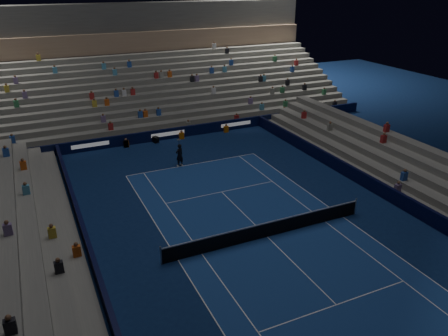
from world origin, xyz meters
name	(u,v)px	position (x,y,z in m)	size (l,w,h in m)	color
ground	(267,237)	(0.00, 0.00, 0.00)	(90.00, 90.00, 0.00)	#0C1E4A
court_surface	(267,237)	(0.00, 0.00, 0.01)	(10.97, 23.77, 0.01)	navy
sponsor_barrier_far	(168,134)	(0.00, 18.50, 0.50)	(44.00, 0.25, 1.00)	black
sponsor_barrier_east	(395,197)	(9.70, 0.00, 0.50)	(0.25, 37.00, 1.00)	black
sponsor_barrier_west	(97,273)	(-9.70, 0.00, 0.50)	(0.25, 37.00, 1.00)	black
grandstand_main	(139,83)	(0.00, 27.90, 3.38)	(44.00, 15.20, 11.20)	slate
grandstand_east	(434,182)	(13.17, 0.00, 0.92)	(5.00, 37.00, 2.50)	slate
grandstand_west	(19,285)	(-13.17, 0.00, 0.92)	(5.00, 37.00, 2.50)	slate
tennis_net	(267,229)	(0.00, 0.00, 0.50)	(12.90, 0.10, 1.10)	#B2B2B7
tennis_player	(179,155)	(-1.11, 11.99, 0.94)	(0.68, 0.45, 1.87)	black
broadcast_camera	(156,140)	(-1.28, 18.04, 0.29)	(0.55, 0.92, 0.56)	black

